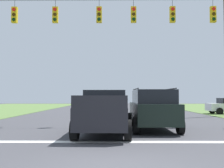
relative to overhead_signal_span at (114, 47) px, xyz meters
The scene contains 7 objects.
stop_bar_stripe 7.49m from the overhead_signal_span, 89.19° to the right, with size 15.65×0.45×0.01m, color white.
lane_dash_0 4.58m from the overhead_signal_span, 43.37° to the left, with size 0.15×2.50×0.01m, color white.
lane_dash_1 7.98m from the overhead_signal_span, 89.27° to the left, with size 0.15×2.50×0.01m, color white.
lane_dash_2 16.40m from the overhead_signal_span, 89.70° to the left, with size 0.15×2.50×0.01m, color white.
overhead_signal_span is the anchor object (origin of this frame).
pickup_truck 5.23m from the overhead_signal_span, 96.03° to the right, with size 2.42×5.46×1.95m.
suv_black 4.64m from the overhead_signal_span, 49.99° to the right, with size 2.25×4.82×2.05m.
Camera 1 is at (-0.04, -6.35, 1.66)m, focal length 43.71 mm.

